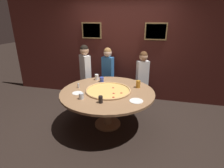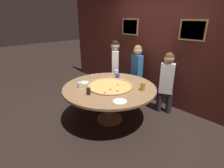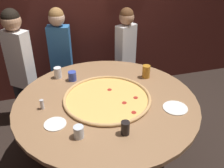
# 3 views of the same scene
# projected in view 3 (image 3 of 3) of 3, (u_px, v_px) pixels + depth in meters

# --- Properties ---
(ground_plane) EXTENTS (24.00, 24.00, 0.00)m
(ground_plane) POSITION_uv_depth(u_px,v_px,m) (107.00, 154.00, 2.81)
(ground_plane) COLOR black
(back_wall) EXTENTS (6.40, 0.08, 2.60)m
(back_wall) POSITION_uv_depth(u_px,v_px,m) (78.00, 6.00, 3.37)
(back_wall) COLOR #4C1E19
(back_wall) RESTS_ON ground_plane
(dining_table) EXTENTS (1.78, 1.78, 0.74)m
(dining_table) POSITION_uv_depth(u_px,v_px,m) (106.00, 109.00, 2.49)
(dining_table) COLOR #936B47
(dining_table) RESTS_ON ground_plane
(giant_pizza) EXTENTS (0.86, 0.86, 0.03)m
(giant_pizza) POSITION_uv_depth(u_px,v_px,m) (107.00, 98.00, 2.43)
(giant_pizza) COLOR #EAB75B
(giant_pizza) RESTS_ON dining_table
(drink_cup_by_shaker) EXTENTS (0.09, 0.09, 0.10)m
(drink_cup_by_shaker) POSITION_uv_depth(u_px,v_px,m) (72.00, 76.00, 2.74)
(drink_cup_by_shaker) COLOR #384CB7
(drink_cup_by_shaker) RESTS_ON dining_table
(drink_cup_centre_back) EXTENTS (0.08, 0.08, 0.12)m
(drink_cup_centre_back) POSITION_uv_depth(u_px,v_px,m) (58.00, 73.00, 2.78)
(drink_cup_centre_back) COLOR white
(drink_cup_centre_back) RESTS_ON dining_table
(drink_cup_far_left) EXTENTS (0.09, 0.09, 0.14)m
(drink_cup_far_left) POSITION_uv_depth(u_px,v_px,m) (146.00, 72.00, 2.78)
(drink_cup_far_left) COLOR #BC7A23
(drink_cup_far_left) RESTS_ON dining_table
(drink_cup_beside_pizza) EXTENTS (0.08, 0.08, 0.10)m
(drink_cup_beside_pizza) POSITION_uv_depth(u_px,v_px,m) (79.00, 132.00, 1.96)
(drink_cup_beside_pizza) COLOR silver
(drink_cup_beside_pizza) RESTS_ON dining_table
(drink_cup_near_right) EXTENTS (0.07, 0.07, 0.12)m
(drink_cup_near_right) POSITION_uv_depth(u_px,v_px,m) (125.00, 128.00, 1.99)
(drink_cup_near_right) COLOR black
(drink_cup_near_right) RESTS_ON dining_table
(white_plate_beside_cup) EXTENTS (0.19, 0.19, 0.01)m
(white_plate_beside_cup) POSITION_uv_depth(u_px,v_px,m) (55.00, 124.00, 2.11)
(white_plate_beside_cup) COLOR white
(white_plate_beside_cup) RESTS_ON dining_table
(white_plate_right_side) EXTENTS (0.23, 0.23, 0.01)m
(white_plate_right_side) POSITION_uv_depth(u_px,v_px,m) (175.00, 108.00, 2.31)
(white_plate_right_side) COLOR white
(white_plate_right_side) RESTS_ON dining_table
(condiment_shaker) EXTENTS (0.04, 0.04, 0.10)m
(condiment_shaker) POSITION_uv_depth(u_px,v_px,m) (42.00, 104.00, 2.28)
(condiment_shaker) COLOR silver
(condiment_shaker) RESTS_ON dining_table
(diner_side_right) EXTENTS (0.35, 0.26, 1.33)m
(diner_side_right) POSITION_uv_depth(u_px,v_px,m) (126.00, 49.00, 3.47)
(diner_side_right) COLOR #232328
(diner_side_right) RESTS_ON ground_plane
(diner_side_left) EXTENTS (0.36, 0.34, 1.46)m
(diner_side_left) POSITION_uv_depth(u_px,v_px,m) (20.00, 62.00, 2.97)
(diner_side_left) COLOR #232328
(diner_side_left) RESTS_ON ground_plane
(diner_far_right) EXTENTS (0.36, 0.22, 1.37)m
(diner_far_right) POSITION_uv_depth(u_px,v_px,m) (60.00, 52.00, 3.33)
(diner_far_right) COLOR #232328
(diner_far_right) RESTS_ON ground_plane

